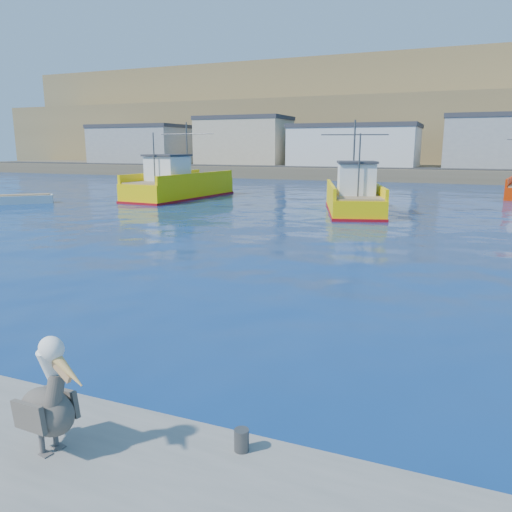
{
  "coord_description": "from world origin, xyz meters",
  "views": [
    {
      "loc": [
        5.42,
        -8.75,
        4.41
      ],
      "look_at": [
        0.11,
        4.08,
        1.37
      ],
      "focal_mm": 35.0,
      "sensor_mm": 36.0,
      "label": 1
    }
  ],
  "objects": [
    {
      "name": "pelican",
      "position": [
        0.72,
        -4.37,
        1.2
      ],
      "size": [
        1.33,
        0.71,
        1.64
      ],
      "color": "#595451",
      "rests_on": "dock"
    },
    {
      "name": "dock_bollards",
      "position": [
        0.6,
        -3.4,
        0.65
      ],
      "size": [
        36.2,
        0.2,
        0.3
      ],
      "color": "#4C4C4C",
      "rests_on": "dock"
    },
    {
      "name": "ground",
      "position": [
        0.0,
        0.0,
        0.0
      ],
      "size": [
        260.0,
        260.0,
        0.0
      ],
      "primitive_type": "plane",
      "color": "navy",
      "rests_on": "ground"
    },
    {
      "name": "trawler_yellow_a",
      "position": [
        -17.65,
        29.24,
        1.08
      ],
      "size": [
        5.49,
        12.27,
        6.61
      ],
      "color": "yellow",
      "rests_on": "ground"
    },
    {
      "name": "trawler_yellow_b",
      "position": [
        -1.46,
        25.39,
        0.96
      ],
      "size": [
        6.01,
        10.25,
        6.31
      ],
      "color": "yellow",
      "rests_on": "ground"
    },
    {
      "name": "skiff_left",
      "position": [
        -26.74,
        20.92,
        0.28
      ],
      "size": [
        3.96,
        3.79,
        0.88
      ],
      "color": "silver",
      "rests_on": "ground"
    },
    {
      "name": "far_shore",
      "position": [
        0.0,
        109.2,
        8.98
      ],
      "size": [
        200.0,
        81.0,
        24.0
      ],
      "color": "brown",
      "rests_on": "ground"
    }
  ]
}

